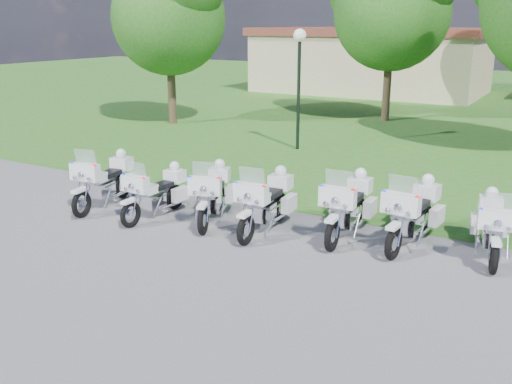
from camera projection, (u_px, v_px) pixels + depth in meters
The scene contains 13 objects.
ground at pixel (191, 244), 11.75m from camera, with size 100.00×100.00×0.00m, color slate.
grass_lawn at pixel (460, 99), 34.13m from camera, with size 100.00×48.00×0.01m, color #355C1D.
motorcycle_0 at pixel (105, 180), 14.08m from camera, with size 1.01×2.35×1.59m.
motorcycle_1 at pixel (157, 191), 13.30m from camera, with size 0.72×2.16×1.45m.
motorcycle_2 at pixel (213, 193), 13.04m from camera, with size 1.28×2.21×1.56m.
motorcycle_3 at pixel (267, 201), 12.39m from camera, with size 0.86×2.37×1.59m.
motorcycle_4 at pixel (349, 205), 12.08m from camera, with size 0.85×2.41×1.61m.
motorcycle_5 at pixel (414, 213), 11.60m from camera, with size 0.91×2.42×1.62m.
motorcycle_6 at pixel (492, 225), 11.04m from camera, with size 1.02×2.17×1.48m.
lamp_post at pixel (299, 60), 19.72m from camera, with size 0.44×0.44×4.20m.
tree_0 at pixel (168, 6), 24.50m from camera, with size 5.75×4.90×7.66m.
tree_1 at pixel (392, 1), 25.20m from camera, with size 6.05×5.16×8.07m.
building_west at pixel (371, 60), 37.26m from camera, with size 14.56×8.32×4.10m.
Camera 1 is at (6.67, -8.80, 4.38)m, focal length 40.00 mm.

